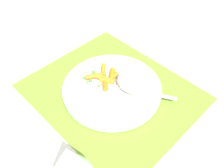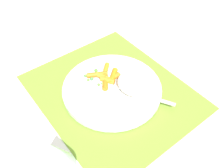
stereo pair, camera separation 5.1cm
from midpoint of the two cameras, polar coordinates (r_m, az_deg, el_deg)
The scene contains 8 objects.
ground_plane at distance 0.64m, azimuth -2.28°, elevation -2.01°, with size 2.40×2.40×0.00m, color white.
placemat at distance 0.64m, azimuth -2.28°, elevation -1.83°, with size 0.40×0.34×0.01m, color olive.
plate at distance 0.63m, azimuth -2.31°, elevation -1.20°, with size 0.25×0.25×0.02m, color white.
rice_mound at distance 0.61m, azimuth 2.49°, elevation 0.38°, with size 0.09×0.07×0.04m, color beige.
carrot_portion at distance 0.64m, azimuth -3.84°, elevation 1.41°, with size 0.08×0.08×0.01m.
pea_scatter at distance 0.63m, azimuth -5.41°, elevation 0.57°, with size 0.08×0.07×0.01m.
fork at distance 0.62m, azimuth 0.93°, elevation -1.21°, with size 0.18×0.11×0.01m.
wine_glass at distance 0.41m, azimuth -13.21°, elevation -17.63°, with size 0.07×0.07×0.16m.
Camera 1 is at (-0.30, 0.30, 0.48)m, focal length 39.96 mm.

